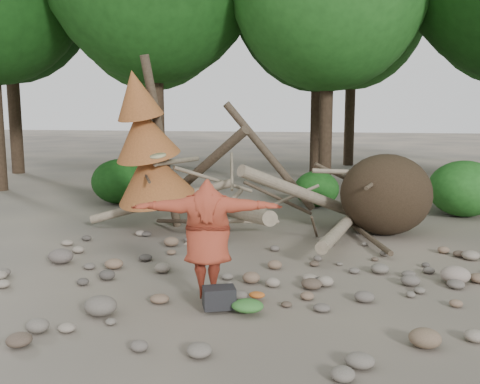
# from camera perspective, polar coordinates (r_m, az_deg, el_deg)

# --- Properties ---
(ground) EXTENTS (120.00, 120.00, 0.00)m
(ground) POSITION_cam_1_polar(r_m,az_deg,el_deg) (9.56, 1.34, -9.80)
(ground) COLOR #514C44
(ground) RESTS_ON ground
(deadfall_pile) EXTENTS (8.55, 5.24, 3.30)m
(deadfall_pile) POSITION_cam_1_polar(r_m,az_deg,el_deg) (13.36, 12.84, -0.40)
(deadfall_pile) COLOR #332619
(deadfall_pile) RESTS_ON ground
(dead_conifer) EXTENTS (2.06, 2.16, 4.35)m
(dead_conifer) POSITION_cam_1_polar(r_m,az_deg,el_deg) (13.15, -9.83, 4.64)
(dead_conifer) COLOR #4C3F30
(dead_conifer) RESTS_ON ground
(bush_left) EXTENTS (1.80, 1.80, 1.44)m
(bush_left) POSITION_cam_1_polar(r_m,az_deg,el_deg) (17.71, -12.71, 1.11)
(bush_left) COLOR #154612
(bush_left) RESTS_ON ground
(bush_mid) EXTENTS (1.40, 1.40, 1.12)m
(bush_mid) POSITION_cam_1_polar(r_m,az_deg,el_deg) (16.94, 8.18, 0.34)
(bush_mid) COLOR #1D5919
(bush_mid) RESTS_ON ground
(bush_right) EXTENTS (2.00, 2.00, 1.60)m
(bush_right) POSITION_cam_1_polar(r_m,az_deg,el_deg) (16.50, 22.82, 0.34)
(bush_right) COLOR #256920
(bush_right) RESTS_ON ground
(frisbee_thrower) EXTENTS (2.42, 1.05, 2.27)m
(frisbee_thrower) POSITION_cam_1_polar(r_m,az_deg,el_deg) (8.48, -3.50, -4.97)
(frisbee_thrower) COLOR #983622
(frisbee_thrower) RESTS_ON ground
(backpack) EXTENTS (0.57, 0.47, 0.32)m
(backpack) POSITION_cam_1_polar(r_m,az_deg,el_deg) (8.31, -2.23, -11.57)
(backpack) COLOR black
(backpack) RESTS_ON ground
(cloth_green) EXTENTS (0.49, 0.41, 0.18)m
(cloth_green) POSITION_cam_1_polar(r_m,az_deg,el_deg) (8.20, 0.81, -12.36)
(cloth_green) COLOR #336E2C
(cloth_green) RESTS_ON ground
(cloth_orange) EXTENTS (0.26, 0.22, 0.10)m
(cloth_orange) POSITION_cam_1_polar(r_m,az_deg,el_deg) (8.77, 1.81, -11.22)
(cloth_orange) COLOR #B1561E
(cloth_orange) RESTS_ON ground
(boulder_front_left) EXTENTS (0.50, 0.45, 0.30)m
(boulder_front_left) POSITION_cam_1_polar(r_m,az_deg,el_deg) (8.42, -14.66, -11.67)
(boulder_front_left) COLOR #645D54
(boulder_front_left) RESTS_ON ground
(boulder_front_right) EXTENTS (0.42, 0.38, 0.25)m
(boulder_front_right) POSITION_cam_1_polar(r_m,az_deg,el_deg) (7.57, 19.14, -14.50)
(boulder_front_right) COLOR brown
(boulder_front_right) RESTS_ON ground
(boulder_mid_right) EXTENTS (0.52, 0.46, 0.31)m
(boulder_mid_right) POSITION_cam_1_polar(r_m,az_deg,el_deg) (10.29, 21.98, -8.19)
(boulder_mid_right) COLOR gray
(boulder_mid_right) RESTS_ON ground
(boulder_mid_left) EXTENTS (0.50, 0.45, 0.30)m
(boulder_mid_left) POSITION_cam_1_polar(r_m,az_deg,el_deg) (11.31, -18.57, -6.50)
(boulder_mid_left) COLOR #605751
(boulder_mid_left) RESTS_ON ground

